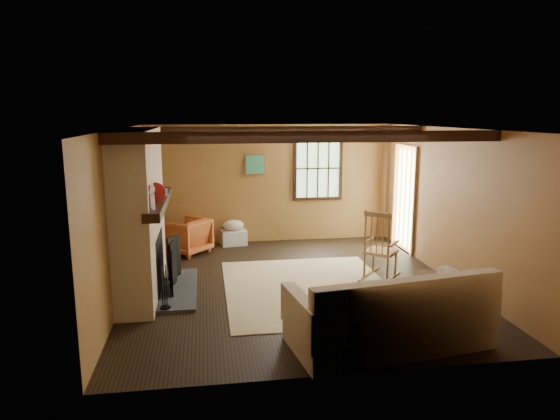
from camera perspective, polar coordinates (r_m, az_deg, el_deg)
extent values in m
plane|color=black|center=(7.83, 1.47, -8.52)|extent=(5.50, 5.50, 0.00)
cube|color=#8F5C32|center=(10.20, -1.19, 3.02)|extent=(5.00, 0.02, 2.40)
cube|color=#8F5C32|center=(4.91, 7.16, -5.88)|extent=(5.00, 0.02, 2.40)
cube|color=#8F5C32|center=(7.50, -17.64, -0.41)|extent=(0.02, 5.50, 2.40)
cube|color=#8F5C32|center=(8.32, 18.72, 0.61)|extent=(0.02, 5.50, 2.40)
cube|color=white|center=(7.38, 1.56, 9.31)|extent=(5.00, 5.50, 0.02)
cube|color=black|center=(6.21, 3.52, 8.33)|extent=(5.00, 0.12, 0.14)
cube|color=black|center=(8.57, 0.13, 9.09)|extent=(5.00, 0.12, 0.14)
cube|color=black|center=(10.31, 4.37, 4.76)|extent=(1.02, 0.06, 1.32)
cube|color=#A2CC9C|center=(10.34, 4.33, 4.77)|extent=(0.90, 0.01, 1.20)
cube|color=black|center=(10.32, 4.35, 4.76)|extent=(0.90, 0.03, 0.02)
cube|color=brown|center=(9.86, 14.02, 1.24)|extent=(0.06, 1.00, 2.06)
cube|color=#A2CC9C|center=(9.87, 14.17, 1.24)|extent=(0.01, 0.80, 1.85)
cube|color=brown|center=(10.09, -2.87, 5.21)|extent=(0.42, 0.03, 0.42)
cube|color=teal|center=(10.07, -2.86, 5.20)|extent=(0.36, 0.01, 0.36)
cube|color=#9D503C|center=(7.47, -15.75, -0.36)|extent=(0.50, 2.20, 2.40)
cube|color=black|center=(7.64, -14.93, -5.87)|extent=(0.38, 1.00, 0.85)
cube|color=#3D3D42|center=(7.73, -11.57, -8.83)|extent=(0.55, 1.80, 0.05)
cube|color=black|center=(7.41, -13.66, 0.84)|extent=(0.22, 2.30, 0.12)
cube|color=black|center=(7.40, -12.31, -6.78)|extent=(0.06, 0.34, 0.68)
cube|color=black|center=(7.73, -12.15, -5.99)|extent=(0.09, 0.34, 0.68)
cube|color=black|center=(8.07, -12.00, -5.26)|extent=(0.19, 0.31, 0.68)
cylinder|color=black|center=(6.98, -12.99, -10.80)|extent=(0.15, 0.15, 0.02)
cylinder|color=black|center=(6.86, -13.34, -8.66)|extent=(0.01, 0.01, 0.59)
cylinder|color=black|center=(6.88, -13.09, -8.58)|extent=(0.01, 0.01, 0.59)
cylinder|color=black|center=(6.90, -12.85, -8.50)|extent=(0.01, 0.01, 0.59)
cylinder|color=white|center=(6.47, -14.51, 0.84)|extent=(0.10, 0.10, 0.21)
sphere|color=white|center=(6.44, -14.58, 2.27)|extent=(0.12, 0.12, 0.12)
cylinder|color=#A81913|center=(7.04, -14.05, 1.96)|extent=(0.28, 0.05, 0.28)
cube|color=black|center=(7.57, -13.66, 1.98)|extent=(0.26, 0.20, 0.12)
cylinder|color=black|center=(7.85, -13.48, 2.20)|extent=(0.08, 0.08, 0.10)
cylinder|color=black|center=(7.87, -13.46, 2.15)|extent=(0.06, 0.06, 0.07)
cube|color=#C8B585|center=(7.68, 3.22, -8.91)|extent=(2.50, 3.00, 0.01)
cube|color=tan|center=(8.20, 11.43, -4.69)|extent=(0.63, 0.63, 0.05)
cube|color=brown|center=(7.88, 11.12, -0.52)|extent=(0.37, 0.32, 0.08)
cylinder|color=brown|center=(8.37, 13.07, -5.93)|extent=(0.03, 0.03, 0.42)
cylinder|color=brown|center=(8.49, 10.62, -5.58)|extent=(0.03, 0.03, 0.42)
cylinder|color=brown|center=(8.03, 12.18, -6.63)|extent=(0.03, 0.03, 0.42)
cylinder|color=brown|center=(8.15, 9.63, -6.26)|extent=(0.03, 0.03, 0.42)
cylinder|color=brown|center=(7.88, 12.34, -2.85)|extent=(0.03, 0.03, 0.72)
cylinder|color=brown|center=(8.01, 9.76, -2.53)|extent=(0.03, 0.03, 0.72)
cylinder|color=brown|center=(7.91, 11.68, -2.90)|extent=(0.02, 0.02, 0.59)
cylinder|color=brown|center=(7.95, 11.03, -2.82)|extent=(0.02, 0.02, 0.59)
cylinder|color=brown|center=(7.98, 10.39, -2.74)|extent=(0.02, 0.02, 0.59)
cube|color=brown|center=(8.09, 12.87, -3.77)|extent=(0.29, 0.33, 0.03)
cube|color=brown|center=(8.23, 10.10, -3.41)|extent=(0.29, 0.33, 0.03)
cube|color=brown|center=(8.26, 12.57, -7.64)|extent=(0.56, 0.64, 0.03)
cube|color=brown|center=(8.39, 10.09, -7.26)|extent=(0.56, 0.64, 0.03)
cube|color=beige|center=(6.01, 12.19, -12.54)|extent=(2.35, 1.33, 0.49)
cube|color=beige|center=(5.53, 14.52, -10.64)|extent=(2.22, 0.51, 0.61)
cube|color=beige|center=(5.50, 2.47, -12.03)|extent=(0.31, 1.01, 0.44)
cube|color=beige|center=(6.49, 20.50, -9.10)|extent=(0.31, 1.01, 0.44)
ellipsoid|color=beige|center=(6.24, 16.30, -8.23)|extent=(0.42, 0.20, 0.40)
cylinder|color=brown|center=(10.23, -13.33, -3.75)|extent=(0.42, 0.13, 0.13)
cylinder|color=brown|center=(10.22, -12.56, -3.73)|extent=(0.42, 0.13, 0.13)
cylinder|color=brown|center=(10.21, -11.79, -3.71)|extent=(0.42, 0.13, 0.13)
cylinder|color=brown|center=(10.20, -13.36, -3.06)|extent=(0.42, 0.13, 0.13)
cylinder|color=brown|center=(10.19, -12.59, -3.04)|extent=(0.42, 0.13, 0.13)
cylinder|color=brown|center=(10.18, -11.82, -3.02)|extent=(0.42, 0.13, 0.13)
cube|color=silver|center=(10.14, -5.33, -3.13)|extent=(0.55, 0.45, 0.30)
ellipsoid|color=beige|center=(10.08, -5.36, -1.72)|extent=(0.49, 0.43, 0.21)
imported|color=#BF6026|center=(9.60, -10.60, -2.94)|extent=(1.03, 1.02, 0.67)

